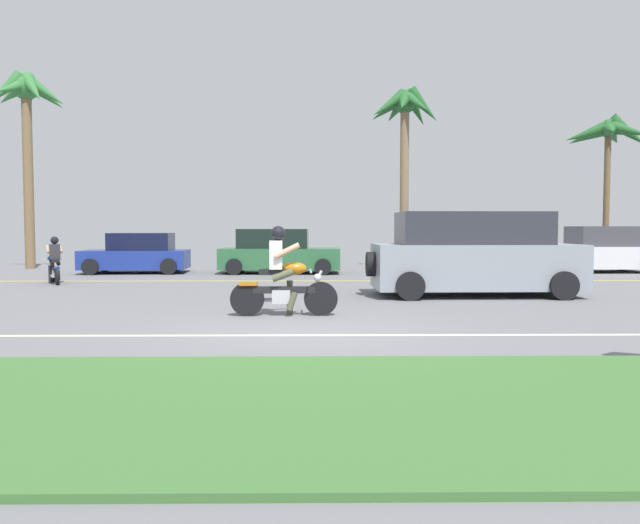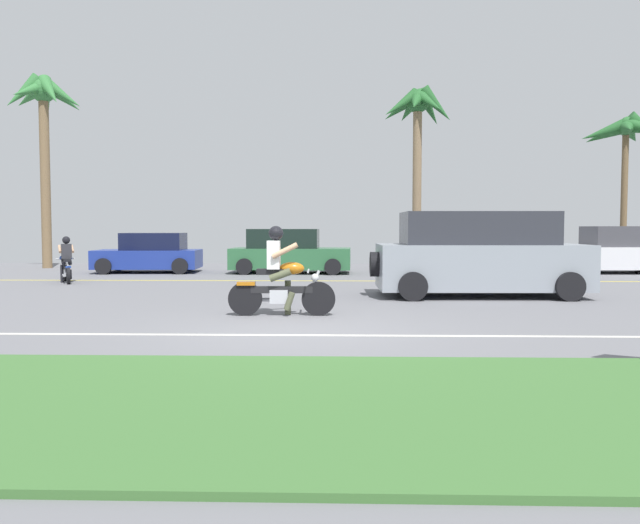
{
  "view_description": "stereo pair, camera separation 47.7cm",
  "coord_description": "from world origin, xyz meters",
  "px_view_note": "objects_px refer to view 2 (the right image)",
  "views": [
    {
      "loc": [
        0.17,
        -9.48,
        1.59
      ],
      "look_at": [
        0.3,
        2.74,
        0.91
      ],
      "focal_mm": 34.62,
      "sensor_mm": 36.0,
      "label": 1
    },
    {
      "loc": [
        0.64,
        -9.48,
        1.59
      ],
      "look_at": [
        0.3,
        2.74,
        0.91
      ],
      "focal_mm": 34.62,
      "sensor_mm": 36.0,
      "label": 2
    }
  ],
  "objects_px": {
    "motorcyclist": "(281,278)",
    "suv_nearby": "(479,255)",
    "palm_tree_0": "(417,117)",
    "motorcyclist_distant": "(66,263)",
    "parked_car_1": "(289,253)",
    "parked_car_0": "(150,254)",
    "parked_car_3": "(615,251)",
    "palm_tree_2": "(44,108)",
    "palm_tree_1": "(627,136)",
    "parked_car_2": "(472,253)"
  },
  "relations": [
    {
      "from": "motorcyclist",
      "to": "parked_car_1",
      "type": "distance_m",
      "value": 10.54
    },
    {
      "from": "palm_tree_2",
      "to": "suv_nearby",
      "type": "bearing_deg",
      "value": -33.28
    },
    {
      "from": "palm_tree_2",
      "to": "motorcyclist_distant",
      "type": "height_order",
      "value": "palm_tree_2"
    },
    {
      "from": "parked_car_2",
      "to": "palm_tree_0",
      "type": "height_order",
      "value": "palm_tree_0"
    },
    {
      "from": "palm_tree_2",
      "to": "motorcyclist",
      "type": "bearing_deg",
      "value": -51.12
    },
    {
      "from": "parked_car_3",
      "to": "palm_tree_2",
      "type": "distance_m",
      "value": 22.14
    },
    {
      "from": "parked_car_1",
      "to": "motorcyclist_distant",
      "type": "height_order",
      "value": "parked_car_1"
    },
    {
      "from": "suv_nearby",
      "to": "parked_car_3",
      "type": "xyz_separation_m",
      "value": [
        6.53,
        7.64,
        -0.19
      ]
    },
    {
      "from": "parked_car_3",
      "to": "parked_car_1",
      "type": "bearing_deg",
      "value": -177.96
    },
    {
      "from": "motorcyclist",
      "to": "parked_car_0",
      "type": "distance_m",
      "value": 12.1
    },
    {
      "from": "motorcyclist",
      "to": "parked_car_1",
      "type": "bearing_deg",
      "value": 93.71
    },
    {
      "from": "parked_car_1",
      "to": "palm_tree_2",
      "type": "height_order",
      "value": "palm_tree_2"
    },
    {
      "from": "parked_car_0",
      "to": "parked_car_2",
      "type": "xyz_separation_m",
      "value": [
        11.41,
        -0.03,
        0.04
      ]
    },
    {
      "from": "palm_tree_1",
      "to": "parked_car_1",
      "type": "bearing_deg",
      "value": -167.55
    },
    {
      "from": "suv_nearby",
      "to": "palm_tree_2",
      "type": "height_order",
      "value": "palm_tree_2"
    },
    {
      "from": "suv_nearby",
      "to": "palm_tree_1",
      "type": "xyz_separation_m",
      "value": [
        7.96,
        10.09,
        4.21
      ]
    },
    {
      "from": "suv_nearby",
      "to": "palm_tree_2",
      "type": "xyz_separation_m",
      "value": [
        -14.81,
        9.72,
        5.32
      ]
    },
    {
      "from": "parked_car_1",
      "to": "parked_car_2",
      "type": "xyz_separation_m",
      "value": [
        6.43,
        0.14,
        -0.02
      ]
    },
    {
      "from": "motorcyclist",
      "to": "suv_nearby",
      "type": "bearing_deg",
      "value": 37.3
    },
    {
      "from": "parked_car_3",
      "to": "palm_tree_1",
      "type": "height_order",
      "value": "palm_tree_1"
    },
    {
      "from": "parked_car_1",
      "to": "palm_tree_2",
      "type": "bearing_deg",
      "value": 165.77
    },
    {
      "from": "motorcyclist",
      "to": "parked_car_0",
      "type": "relative_size",
      "value": 0.52
    },
    {
      "from": "suv_nearby",
      "to": "parked_car_2",
      "type": "relative_size",
      "value": 1.16
    },
    {
      "from": "suv_nearby",
      "to": "palm_tree_0",
      "type": "height_order",
      "value": "palm_tree_0"
    },
    {
      "from": "palm_tree_2",
      "to": "parked_car_3",
      "type": "bearing_deg",
      "value": -5.56
    },
    {
      "from": "motorcyclist",
      "to": "motorcyclist_distant",
      "type": "height_order",
      "value": "motorcyclist"
    },
    {
      "from": "parked_car_2",
      "to": "motorcyclist_distant",
      "type": "xyz_separation_m",
      "value": [
        -12.6,
        -4.11,
        -0.14
      ]
    },
    {
      "from": "suv_nearby",
      "to": "parked_car_0",
      "type": "distance_m",
      "value": 12.43
    },
    {
      "from": "suv_nearby",
      "to": "parked_car_1",
      "type": "distance_m",
      "value": 8.8
    },
    {
      "from": "suv_nearby",
      "to": "parked_car_2",
      "type": "xyz_separation_m",
      "value": [
        1.43,
        7.37,
        -0.24
      ]
    },
    {
      "from": "parked_car_1",
      "to": "palm_tree_1",
      "type": "distance_m",
      "value": 13.99
    },
    {
      "from": "motorcyclist",
      "to": "suv_nearby",
      "type": "height_order",
      "value": "suv_nearby"
    },
    {
      "from": "parked_car_1",
      "to": "palm_tree_0",
      "type": "bearing_deg",
      "value": 32.05
    },
    {
      "from": "palm_tree_2",
      "to": "motorcyclist_distant",
      "type": "relative_size",
      "value": 5.2
    },
    {
      "from": "motorcyclist",
      "to": "parked_car_2",
      "type": "height_order",
      "value": "motorcyclist"
    },
    {
      "from": "palm_tree_1",
      "to": "palm_tree_2",
      "type": "height_order",
      "value": "palm_tree_2"
    },
    {
      "from": "parked_car_0",
      "to": "parked_car_3",
      "type": "distance_m",
      "value": 16.52
    },
    {
      "from": "parked_car_2",
      "to": "suv_nearby",
      "type": "bearing_deg",
      "value": -100.98
    },
    {
      "from": "suv_nearby",
      "to": "palm_tree_0",
      "type": "distance_m",
      "value": 11.43
    },
    {
      "from": "motorcyclist",
      "to": "parked_car_2",
      "type": "relative_size",
      "value": 0.46
    },
    {
      "from": "parked_car_3",
      "to": "suv_nearby",
      "type": "bearing_deg",
      "value": -130.51
    },
    {
      "from": "motorcyclist",
      "to": "parked_car_3",
      "type": "distance_m",
      "value": 15.4
    },
    {
      "from": "parked_car_0",
      "to": "palm_tree_2",
      "type": "xyz_separation_m",
      "value": [
        -4.82,
        2.32,
        5.61
      ]
    },
    {
      "from": "palm_tree_1",
      "to": "motorcyclist_distant",
      "type": "bearing_deg",
      "value": -160.33
    },
    {
      "from": "parked_car_3",
      "to": "palm_tree_0",
      "type": "bearing_deg",
      "value": 158.46
    },
    {
      "from": "palm_tree_0",
      "to": "motorcyclist_distant",
      "type": "height_order",
      "value": "palm_tree_0"
    },
    {
      "from": "suv_nearby",
      "to": "palm_tree_2",
      "type": "bearing_deg",
      "value": 146.72
    },
    {
      "from": "parked_car_0",
      "to": "parked_car_3",
      "type": "height_order",
      "value": "parked_car_3"
    },
    {
      "from": "parked_car_2",
      "to": "palm_tree_1",
      "type": "height_order",
      "value": "palm_tree_1"
    },
    {
      "from": "palm_tree_0",
      "to": "motorcyclist_distant",
      "type": "distance_m",
      "value": 14.14
    }
  ]
}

